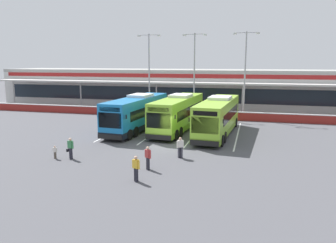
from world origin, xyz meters
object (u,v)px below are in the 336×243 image
at_px(coach_bus_leftmost, 137,114).
at_px(lamp_post_east, 245,69).
at_px(pedestrian_child, 55,152).
at_px(pedestrian_in_dark_coat, 180,147).
at_px(pedestrian_with_handbag, 70,148).
at_px(coach_bus_centre, 218,117).
at_px(lamp_post_west, 149,69).
at_px(coach_bus_left_centre, 178,114).
at_px(pedestrian_near_bin, 148,157).
at_px(pedestrian_approaching_bus, 136,168).

bearing_deg(coach_bus_leftmost, lamp_post_east, 44.47).
distance_m(pedestrian_child, lamp_post_east, 26.54).
bearing_deg(pedestrian_in_dark_coat, pedestrian_with_handbag, -163.83).
height_order(coach_bus_centre, lamp_post_west, lamp_post_west).
height_order(pedestrian_with_handbag, lamp_post_east, lamp_post_east).
bearing_deg(coach_bus_left_centre, pedestrian_in_dark_coat, -76.14).
bearing_deg(pedestrian_near_bin, pedestrian_approaching_bus, -90.06).
relative_size(coach_bus_leftmost, coach_bus_centre, 1.00).
bearing_deg(pedestrian_near_bin, coach_bus_leftmost, 112.93).
distance_m(coach_bus_left_centre, lamp_post_west, 12.70).
height_order(coach_bus_leftmost, pedestrian_in_dark_coat, coach_bus_leftmost).
bearing_deg(pedestrian_approaching_bus, coach_bus_left_centre, 93.49).
xyz_separation_m(pedestrian_near_bin, pedestrian_approaching_bus, (-0.00, -2.33, 0.00)).
xyz_separation_m(coach_bus_left_centre, pedestrian_approaching_bus, (0.96, -15.66, -0.91)).
xyz_separation_m(coach_bus_leftmost, lamp_post_east, (10.79, 10.59, 4.50)).
distance_m(pedestrian_with_handbag, lamp_post_west, 23.04).
bearing_deg(coach_bus_leftmost, coach_bus_left_centre, 12.81).
xyz_separation_m(coach_bus_centre, pedestrian_with_handbag, (-9.86, -11.26, -0.93)).
height_order(pedestrian_child, pedestrian_near_bin, pedestrian_near_bin).
height_order(coach_bus_left_centre, pedestrian_child, coach_bus_left_centre).
xyz_separation_m(coach_bus_leftmost, pedestrian_in_dark_coat, (6.75, -9.10, -0.91)).
relative_size(coach_bus_left_centre, lamp_post_west, 1.12).
bearing_deg(coach_bus_leftmost, pedestrian_approaching_bus, -70.42).
relative_size(coach_bus_leftmost, lamp_post_west, 1.12).
bearing_deg(pedestrian_in_dark_coat, coach_bus_centre, 78.21).
bearing_deg(pedestrian_with_handbag, pedestrian_approaching_bus, -26.83).
distance_m(pedestrian_in_dark_coat, lamp_post_west, 22.61).
relative_size(coach_bus_centre, pedestrian_near_bin, 7.59).
relative_size(coach_bus_left_centre, pedestrian_in_dark_coat, 7.59).
distance_m(pedestrian_with_handbag, lamp_post_east, 25.66).
relative_size(coach_bus_centre, pedestrian_approaching_bus, 7.59).
distance_m(pedestrian_near_bin, lamp_post_west, 25.04).
distance_m(pedestrian_child, lamp_post_west, 23.38).
relative_size(coach_bus_leftmost, pedestrian_near_bin, 7.59).
relative_size(pedestrian_with_handbag, pedestrian_child, 1.61).
relative_size(coach_bus_left_centre, lamp_post_east, 1.12).
bearing_deg(pedestrian_near_bin, pedestrian_child, 175.17).
bearing_deg(pedestrian_child, pedestrian_in_dark_coat, 15.94).
bearing_deg(pedestrian_approaching_bus, lamp_post_west, 106.06).
height_order(coach_bus_centre, pedestrian_with_handbag, coach_bus_centre).
bearing_deg(coach_bus_centre, coach_bus_leftmost, 178.97).
bearing_deg(pedestrian_in_dark_coat, pedestrian_near_bin, -115.14).
bearing_deg(pedestrian_approaching_bus, coach_bus_leftmost, 109.58).
relative_size(pedestrian_in_dark_coat, pedestrian_near_bin, 1.00).
height_order(coach_bus_centre, pedestrian_near_bin, coach_bus_centre).
height_order(coach_bus_leftmost, pedestrian_near_bin, coach_bus_leftmost).
bearing_deg(lamp_post_west, pedestrian_child, -90.58).
distance_m(coach_bus_centre, pedestrian_child, 16.01).
bearing_deg(coach_bus_left_centre, pedestrian_child, -117.69).
xyz_separation_m(coach_bus_leftmost, coach_bus_centre, (8.62, -0.16, 0.00)).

